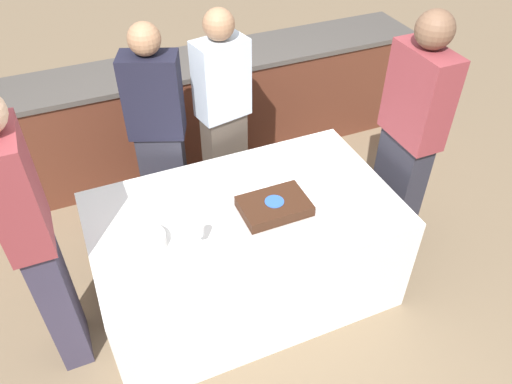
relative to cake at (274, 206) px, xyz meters
name	(u,v)px	position (x,y,z in m)	size (l,w,h in m)	color
ground_plane	(246,288)	(-0.15, 0.09, -0.78)	(14.00, 14.00, 0.00)	#7A664C
back_counter	(174,115)	(-0.15, 1.69, -0.31)	(4.40, 0.58, 0.92)	#5B2D1E
dining_table	(245,251)	(-0.15, 0.09, -0.41)	(1.80, 1.06, 0.74)	white
cake	(274,206)	(0.00, 0.00, 0.00)	(0.43, 0.31, 0.08)	#B7B2AD
plate_stack	(144,242)	(-0.76, 0.01, 0.00)	(0.23, 0.23, 0.08)	white
wine_glass	(198,230)	(-0.48, -0.09, 0.08)	(0.07, 0.07, 0.17)	white
side_plate_near_cake	(264,177)	(0.07, 0.30, -0.03)	(0.20, 0.20, 0.00)	white
utensil_pile	(264,260)	(-0.21, -0.33, -0.03)	(0.17, 0.08, 0.02)	white
person_cutting_cake	(224,122)	(0.00, 0.84, 0.08)	(0.37, 0.26, 1.64)	#4C4238
person_seated_left	(35,242)	(-1.27, 0.09, 0.14)	(0.20, 0.37, 1.76)	#383347
person_seated_right	(408,142)	(0.97, 0.09, 0.13)	(0.22, 0.42, 1.75)	#282833
person_standing_back	(159,138)	(-0.45, 0.84, 0.07)	(0.40, 0.32, 1.63)	#282833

